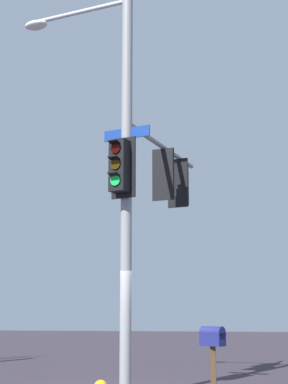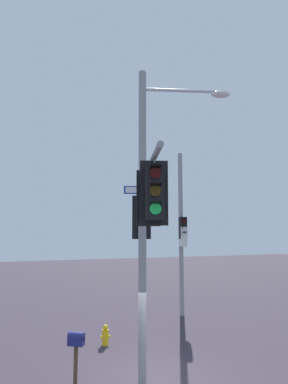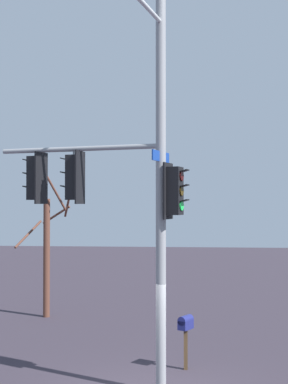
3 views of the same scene
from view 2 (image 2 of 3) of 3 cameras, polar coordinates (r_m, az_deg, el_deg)
ground_plane at (r=10.45m, az=2.00°, el=-30.77°), size 80.00×80.00×0.00m
main_signal_pole_assembly at (r=8.73m, az=0.92°, el=-1.77°), size 3.83×4.79×9.14m
secondary_pole_assembly at (r=16.83m, az=6.66°, el=-7.06°), size 0.39×0.77×8.32m
fire_hydrant at (r=13.31m, az=-6.84°, el=-23.80°), size 0.38×0.24×0.73m
mailbox at (r=10.17m, az=-11.88°, el=-24.62°), size 0.50×0.43×1.41m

